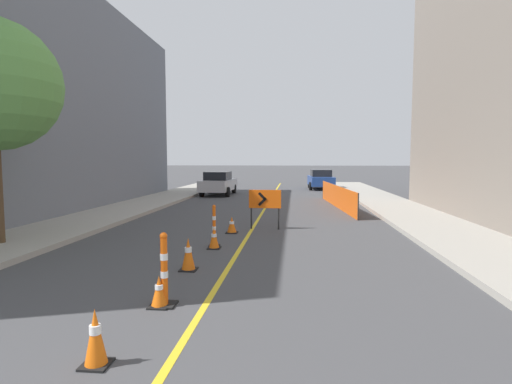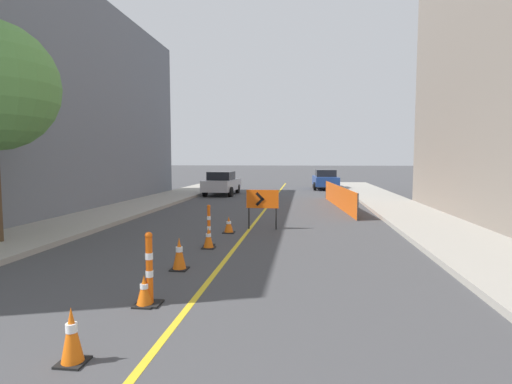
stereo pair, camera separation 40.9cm
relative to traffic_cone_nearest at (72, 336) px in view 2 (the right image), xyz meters
name	(u,v)px [view 2 (the right image)]	position (x,y,z in m)	size (l,w,h in m)	color
lane_stripe	(267,208)	(0.85, 15.60, -0.34)	(0.12, 40.75, 0.01)	gold
sidewalk_left	(144,204)	(-5.58, 15.60, -0.27)	(2.90, 40.75, 0.15)	#9E998E
sidewalk_right	(399,208)	(7.28, 15.60, -0.27)	(2.90, 40.75, 0.15)	#9E998E
building_facade_left	(9,97)	(-10.03, 11.86, 4.78)	(6.00, 24.69, 10.25)	slate
traffic_cone_nearest	(72,336)	(0.00, 0.00, 0.00)	(0.33, 0.33, 0.70)	black
traffic_cone_second	(144,291)	(0.11, 1.91, -0.09)	(0.33, 0.33, 0.53)	black
traffic_cone_third	(179,254)	(0.01, 4.10, 0.01)	(0.37, 0.37, 0.72)	black
traffic_cone_fourth	(208,238)	(0.14, 6.26, -0.06)	(0.35, 0.35, 0.57)	black
traffic_cone_fifth	(229,225)	(0.26, 8.59, -0.08)	(0.38, 0.38, 0.54)	black
delineator_post_front	(149,273)	(0.18, 1.97, 0.20)	(0.37, 0.37, 1.24)	black
delineator_post_rear	(209,228)	(0.09, 6.53, 0.16)	(0.29, 0.29, 1.17)	black
arrow_barricade_primary	(262,201)	(1.29, 9.41, 0.65)	(1.12, 0.09, 1.38)	#EF560C
safety_mesh_fence	(338,197)	(4.45, 16.16, 0.20)	(0.82, 8.91, 1.10)	#EF560C
parked_car_curb_near	(222,183)	(-2.87, 22.39, 0.45)	(1.98, 4.37, 1.59)	#B7B7BC
parked_car_curb_mid	(325,179)	(4.40, 28.36, 0.45)	(2.02, 4.39, 1.59)	navy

